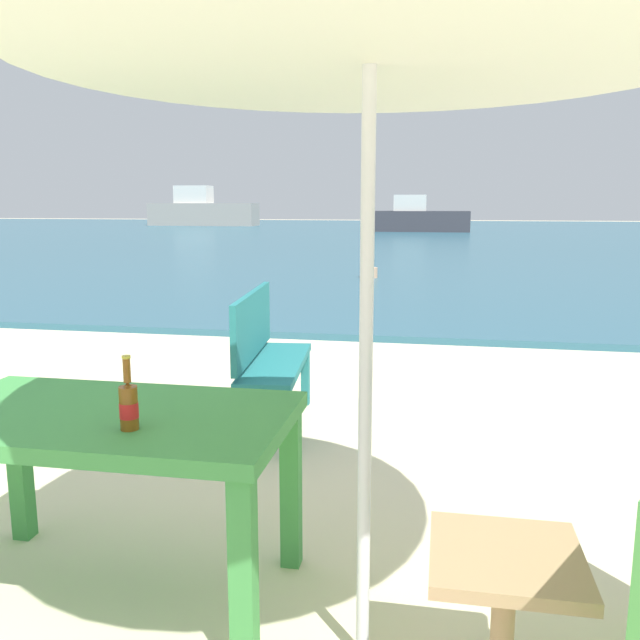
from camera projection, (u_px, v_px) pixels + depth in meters
ground_plane at (247, 613)px, 2.50m from camera, size 120.00×120.00×0.00m
sea_water at (428, 235)px, 31.52m from camera, size 120.00×50.00×0.08m
picnic_table_green at (108, 439)px, 2.51m from camera, size 1.40×0.80×0.76m
beer_bottle_amber at (129, 404)px, 2.27m from camera, size 0.07×0.07×0.26m
patio_umbrella at (370, 0)px, 1.88m from camera, size 2.10×2.10×2.30m
side_table_wood at (503, 610)px, 1.94m from camera, size 0.44×0.44×0.54m
bench_teal_center at (266, 352)px, 4.47m from camera, size 0.47×1.23×0.95m
swimmer_person at (369, 270)px, 13.01m from camera, size 0.34×0.34×0.41m
boat_ferry at (418, 218)px, 34.16m from camera, size 5.21×1.42×1.89m
boat_tanker at (202, 211)px, 43.58m from camera, size 7.18×1.96×2.61m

